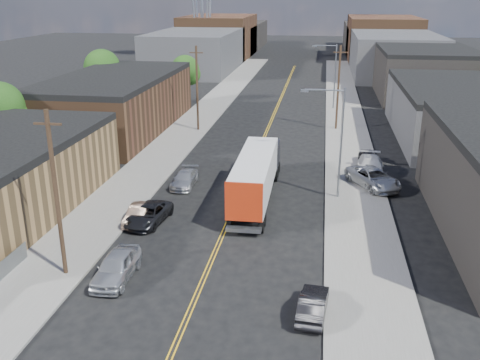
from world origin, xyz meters
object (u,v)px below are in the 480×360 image
(car_left_b, at_px, (139,214))
(semi_truck, at_px, (257,172))
(car_left_a, at_px, (116,267))
(car_right_lot_c, at_px, (368,158))
(car_left_c, at_px, (149,215))
(car_left_d, at_px, (185,179))
(car_right_oncoming, at_px, (313,304))
(car_right_lot_a, at_px, (373,178))
(car_right_lot_b, at_px, (371,167))

(car_left_b, bearing_deg, semi_truck, 37.97)
(car_left_a, xyz_separation_m, car_right_lot_c, (16.00, 24.00, 0.01))
(car_left_c, xyz_separation_m, car_left_d, (0.64, 8.01, -0.02))
(car_left_a, distance_m, car_right_lot_c, 28.84)
(car_right_oncoming, height_order, car_right_lot_c, car_right_lot_c)
(car_left_b, bearing_deg, car_left_d, 80.02)
(semi_truck, relative_size, car_left_b, 3.91)
(car_right_oncoming, bearing_deg, car_right_lot_a, -97.91)
(car_right_lot_a, bearing_deg, car_left_c, -178.71)
(car_left_b, height_order, car_right_lot_b, car_right_lot_b)
(car_right_oncoming, relative_size, car_right_lot_b, 0.70)
(semi_truck, bearing_deg, car_left_d, 163.87)
(car_right_lot_b, bearing_deg, car_right_lot_a, -87.98)
(semi_truck, bearing_deg, car_left_b, -142.44)
(car_left_a, xyz_separation_m, car_left_b, (-1.40, 8.00, -0.17))
(car_right_lot_a, bearing_deg, car_left_b, -179.84)
(car_right_lot_a, relative_size, car_right_lot_b, 1.02)
(semi_truck, xyz_separation_m, car_left_a, (-6.50, -14.18, -1.44))
(car_left_d, bearing_deg, car_left_a, -89.97)
(semi_truck, distance_m, car_right_lot_a, 10.27)
(car_left_a, xyz_separation_m, car_right_lot_a, (16.00, 17.86, 0.13))
(car_right_lot_c, bearing_deg, car_left_b, -140.43)
(semi_truck, relative_size, car_right_lot_b, 2.70)
(semi_truck, height_order, car_right_oncoming, semi_truck)
(car_right_oncoming, bearing_deg, car_left_b, -32.88)
(car_left_c, bearing_deg, car_right_lot_b, 45.00)
(car_left_d, relative_size, car_right_oncoming, 1.13)
(car_right_lot_a, bearing_deg, car_left_a, -161.23)
(semi_truck, distance_m, car_left_c, 9.58)
(car_left_c, bearing_deg, car_left_a, -78.09)
(car_right_lot_a, distance_m, car_right_lot_b, 2.99)
(car_left_a, relative_size, car_right_lot_b, 0.85)
(semi_truck, xyz_separation_m, car_right_lot_a, (9.50, 3.68, -1.30))
(car_right_oncoming, relative_size, car_right_lot_c, 0.99)
(car_left_a, bearing_deg, car_right_lot_b, 52.08)
(car_left_c, relative_size, car_right_lot_a, 0.84)
(semi_truck, xyz_separation_m, car_left_d, (-6.50, 1.82, -1.60))
(car_left_a, relative_size, car_left_d, 1.07)
(car_left_b, height_order, car_left_d, car_left_d)
(car_left_a, distance_m, car_left_b, 8.12)
(car_left_b, height_order, car_right_oncoming, car_right_oncoming)
(car_left_d, xyz_separation_m, car_right_lot_a, (16.00, 1.86, 0.30))
(car_left_b, relative_size, car_right_lot_c, 0.98)
(semi_truck, height_order, car_right_lot_b, semi_truck)
(car_right_lot_a, bearing_deg, car_right_lot_b, 60.62)
(car_left_c, distance_m, car_right_lot_a, 19.35)
(car_left_a, bearing_deg, car_left_c, 94.18)
(car_left_c, bearing_deg, car_right_oncoming, -32.33)
(car_left_c, height_order, car_left_d, car_left_c)
(semi_truck, distance_m, car_left_a, 15.66)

